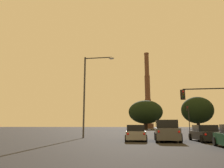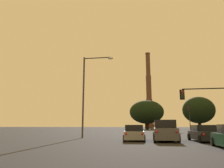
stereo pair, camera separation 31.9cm
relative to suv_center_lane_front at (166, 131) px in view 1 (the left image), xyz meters
The scene contains 9 objects.
suv_center_lane_front is the anchor object (origin of this frame).
hatchback_left_lane_front 2.78m from the suv_center_lane_front, behind, with size 2.08×4.17×1.44m.
sedan_right_lane_front 3.38m from the suv_center_lane_front, ahead, with size 2.17×4.77×1.43m.
traffic_light_far_right 35.76m from the suv_center_lane_front, 76.25° to the left, with size 0.78×0.50×6.17m.
traffic_light_overhead_right 9.99m from the suv_center_lane_front, 46.26° to the left, with size 6.18×0.50×5.83m.
street_lamp 10.45m from the suv_center_lane_front, 153.88° to the left, with size 3.65×0.36×9.51m.
smokestack 113.32m from the suv_center_lane_front, 89.92° to the left, with size 5.89×5.89×46.26m.
treeline_center_left 68.90m from the suv_center_lane_front, 91.30° to the left, with size 13.60×12.24×11.52m.
treeline_left_mid 76.02m from the suv_center_lane_front, 75.15° to the left, with size 12.78×11.51×13.15m.
Camera 1 is at (-2.04, -1.54, 1.34)m, focal length 35.00 mm.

